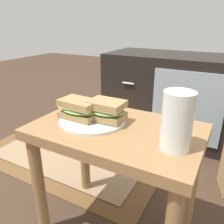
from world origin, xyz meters
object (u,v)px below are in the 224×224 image
(sandwich_back, at_px, (107,110))
(sandwich_front, at_px, (79,109))
(tv_cabinet, at_px, (176,97))
(plate, at_px, (93,120))
(beer_glass, at_px, (177,123))

(sandwich_back, bearing_deg, sandwich_front, -162.13)
(tv_cabinet, bearing_deg, sandwich_front, -96.83)
(tv_cabinet, height_order, plate, tv_cabinet)
(plate, height_order, sandwich_front, sandwich_front)
(sandwich_back, relative_size, beer_glass, 0.81)
(sandwich_front, bearing_deg, plate, 17.87)
(tv_cabinet, relative_size, beer_glass, 5.86)
(sandwich_front, bearing_deg, sandwich_back, 17.87)
(tv_cabinet, relative_size, sandwich_front, 6.62)
(plate, distance_m, sandwich_front, 0.06)
(plate, height_order, beer_glass, beer_glass)
(sandwich_front, xyz_separation_m, beer_glass, (0.34, -0.03, 0.04))
(sandwich_back, xyz_separation_m, beer_glass, (0.25, -0.06, 0.03))
(sandwich_front, distance_m, sandwich_back, 0.10)
(tv_cabinet, xyz_separation_m, plate, (-0.07, -0.95, 0.17))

